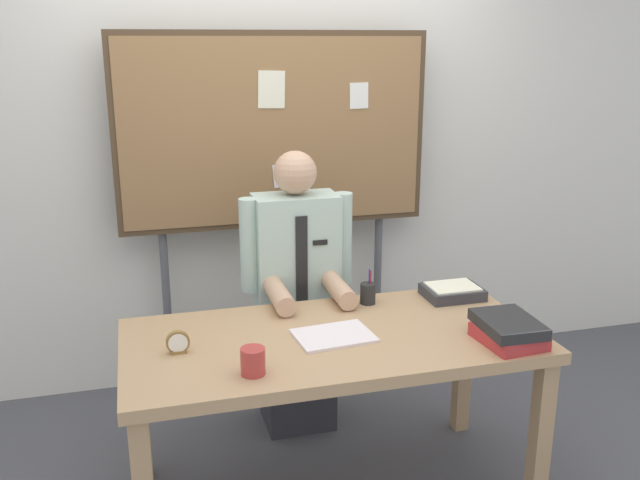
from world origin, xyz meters
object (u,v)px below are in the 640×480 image
object	(u,v)px
desk_clock	(178,343)
paper_tray	(452,292)
bulletin_board	(275,136)
desk	(332,355)
pen_holder	(368,293)
open_notebook	(333,336)
person	(297,303)
book_stack	(508,330)
coffee_mug	(253,361)

from	to	relation	value
desk_clock	paper_tray	bearing A→B (deg)	11.78
paper_tray	bulletin_board	bearing A→B (deg)	128.67
desk	pen_holder	xyz separation A→B (m)	(0.25, 0.30, 0.14)
open_notebook	paper_tray	size ratio (longest dim) A/B	1.18
bulletin_board	desk_clock	world-z (taller)	bulletin_board
bulletin_board	desk_clock	size ratio (longest dim) A/B	21.66
desk	bulletin_board	size ratio (longest dim) A/B	0.86
open_notebook	paper_tray	bearing A→B (deg)	23.23
bulletin_board	pen_holder	world-z (taller)	bulletin_board
person	book_stack	size ratio (longest dim) A/B	4.83
pen_holder	paper_tray	world-z (taller)	pen_holder
person	pen_holder	distance (m)	0.43
paper_tray	pen_holder	bearing A→B (deg)	175.52
desk_clock	coffee_mug	world-z (taller)	coffee_mug
bulletin_board	open_notebook	size ratio (longest dim) A/B	6.36
desk	desk_clock	xyz separation A→B (m)	(-0.62, -0.00, 0.13)
book_stack	paper_tray	size ratio (longest dim) A/B	1.12
desk	pen_holder	bearing A→B (deg)	49.20
bulletin_board	coffee_mug	xyz separation A→B (m)	(-0.37, -1.34, -0.62)
desk	paper_tray	distance (m)	0.72
desk	open_notebook	distance (m)	0.10
bulletin_board	book_stack	bearing A→B (deg)	-64.03
bulletin_board	pen_holder	bearing A→B (deg)	-72.17
book_stack	open_notebook	xyz separation A→B (m)	(-0.65, 0.23, -0.04)
bulletin_board	pen_holder	distance (m)	1.04
person	desk_clock	size ratio (longest dim) A/B	15.64
person	coffee_mug	xyz separation A→B (m)	(-0.37, -0.87, 0.15)
pen_holder	desk	bearing A→B (deg)	-130.80
paper_tray	desk	bearing A→B (deg)	-158.21
person	book_stack	xyz separation A→B (m)	(0.65, -0.87, 0.15)
bulletin_board	book_stack	size ratio (longest dim) A/B	6.69
pen_holder	open_notebook	bearing A→B (deg)	-129.08
desk	book_stack	distance (m)	0.71
desk_clock	book_stack	bearing A→B (deg)	-11.08
person	paper_tray	size ratio (longest dim) A/B	5.42
coffee_mug	pen_holder	world-z (taller)	pen_holder
desk_clock	paper_tray	world-z (taller)	desk_clock
open_notebook	paper_tray	world-z (taller)	paper_tray
bulletin_board	coffee_mug	bearing A→B (deg)	-105.44
book_stack	pen_holder	distance (m)	0.67
desk	person	world-z (taller)	person
person	paper_tray	world-z (taller)	person
open_notebook	pen_holder	bearing A→B (deg)	50.92
desk	open_notebook	bearing A→B (deg)	-93.33
person	pen_holder	xyz separation A→B (m)	(0.25, -0.32, 0.14)
paper_tray	coffee_mug	bearing A→B (deg)	-153.48
coffee_mug	book_stack	bearing A→B (deg)	-0.04
desk	desk_clock	distance (m)	0.63
desk	book_stack	size ratio (longest dim) A/B	5.75
desk_clock	person	bearing A→B (deg)	45.13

